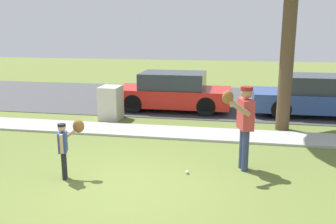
# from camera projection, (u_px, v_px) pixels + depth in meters

# --- Properties ---
(ground_plane) EXTENTS (48.00, 48.00, 0.00)m
(ground_plane) POSITION_uv_depth(u_px,v_px,m) (165.00, 134.00, 10.09)
(ground_plane) COLOR olive
(sidewalk_strip) EXTENTS (36.00, 1.20, 0.06)m
(sidewalk_strip) POSITION_uv_depth(u_px,v_px,m) (166.00, 132.00, 10.18)
(sidewalk_strip) COLOR #A3A39E
(sidewalk_strip) RESTS_ON ground
(road_surface) EXTENTS (36.00, 6.80, 0.02)m
(road_surface) POSITION_uv_depth(u_px,v_px,m) (189.00, 99.00, 14.98)
(road_surface) COLOR #424244
(road_surface) RESTS_ON ground
(person_adult) EXTENTS (0.66, 0.78, 1.73)m
(person_adult) POSITION_uv_depth(u_px,v_px,m) (244.00, 119.00, 7.32)
(person_adult) COLOR navy
(person_adult) RESTS_ON ground
(person_child) EXTENTS (0.46, 0.53, 1.13)m
(person_child) POSITION_uv_depth(u_px,v_px,m) (67.00, 142.00, 6.99)
(person_child) COLOR black
(person_child) RESTS_ON ground
(baseball) EXTENTS (0.07, 0.07, 0.07)m
(baseball) POSITION_uv_depth(u_px,v_px,m) (187.00, 172.00, 7.33)
(baseball) COLOR white
(baseball) RESTS_ON ground
(utility_cabinet) EXTENTS (0.62, 0.78, 1.06)m
(utility_cabinet) POSITION_uv_depth(u_px,v_px,m) (111.00, 103.00, 11.64)
(utility_cabinet) COLOR beige
(utility_cabinet) RESTS_ON ground
(parked_hatchback_red) EXTENTS (4.00, 1.75, 1.33)m
(parked_hatchback_red) POSITION_uv_depth(u_px,v_px,m) (173.00, 92.00, 12.92)
(parked_hatchback_red) COLOR red
(parked_hatchback_red) RESTS_ON road_surface
(parked_wagon_blue) EXTENTS (4.50, 1.80, 1.33)m
(parked_wagon_blue) POSITION_uv_depth(u_px,v_px,m) (323.00, 96.00, 12.08)
(parked_wagon_blue) COLOR #2D478C
(parked_wagon_blue) RESTS_ON road_surface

